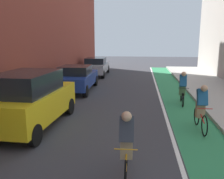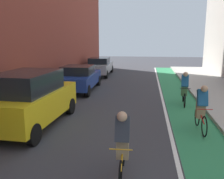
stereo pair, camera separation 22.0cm
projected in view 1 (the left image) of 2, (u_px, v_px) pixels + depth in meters
name	position (u px, v px, depth m)	size (l,w,h in m)	color
ground_plane	(112.00, 118.00, 9.70)	(70.69, 70.69, 0.00)	#38383D
bike_lane_paint	(182.00, 107.00, 11.29)	(1.60, 32.13, 0.00)	#2D8451
lane_divider_stripe	(163.00, 106.00, 11.39)	(0.12, 32.13, 0.00)	white
parked_suv_yellow_cab	(29.00, 99.00, 8.56)	(2.14, 4.32, 1.98)	yellow
parked_sedan_blue	(76.00, 78.00, 14.72)	(2.09, 4.52, 1.53)	navy
parked_sedan_silver	(96.00, 66.00, 21.04)	(1.99, 4.75, 1.53)	#9EA0A8
cyclist_mid	(127.00, 141.00, 5.43)	(0.48, 1.69, 1.60)	black
cyclist_trailing	(201.00, 107.00, 8.26)	(0.48, 1.73, 1.62)	black
cyclist_far	(183.00, 87.00, 11.62)	(0.48, 1.70, 1.61)	black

